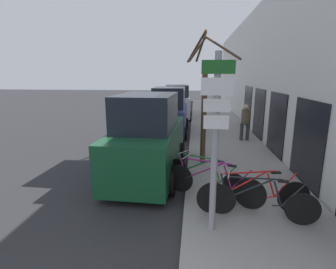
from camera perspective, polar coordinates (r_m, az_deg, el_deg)
The scene contains 13 objects.
ground_plane at distance 12.82m, azimuth 0.32°, elevation -0.96°, with size 80.00×80.00×0.00m, color #28282B.
sidewalk_curb at distance 15.55m, azimuth 10.91°, elevation 1.56°, with size 3.20×32.00×0.15m.
building_facade at distance 15.43m, azimuth 18.09°, elevation 12.84°, with size 0.23×32.00×6.50m.
signpost at distance 4.75m, azimuth 10.24°, elevation -0.75°, with size 0.56×0.14×3.31m.
bicycle_0 at distance 5.84m, azimuth 19.34°, elevation -13.56°, with size 2.25×0.55×0.93m.
bicycle_1 at distance 6.03m, azimuth 18.13°, elevation -12.41°, with size 2.44×0.46×0.97m.
bicycle_2 at distance 6.40m, azimuth 9.68°, elevation -10.39°, with size 2.26×1.05×0.98m.
bicycle_3 at distance 6.85m, azimuth 7.94°, elevation -8.91°, with size 1.99×1.35×0.92m.
parked_car_0 at distance 8.06m, azimuth -4.35°, elevation -1.08°, with size 2.12×4.65×2.52m.
parked_car_1 at distance 13.79m, azimuth 0.32°, elevation 4.64°, with size 1.94×4.19×2.44m.
parked_car_2 at distance 19.16m, azimuth 1.98°, elevation 6.92°, with size 2.18×4.56×2.35m.
pedestrian_near at distance 12.27m, azimuth 16.48°, elevation 3.08°, with size 0.42×0.36×1.63m.
street_tree at distance 8.70m, azimuth 7.85°, elevation 7.05°, with size 1.63×1.59×4.29m.
Camera 1 is at (1.19, -1.19, 3.08)m, focal length 28.00 mm.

